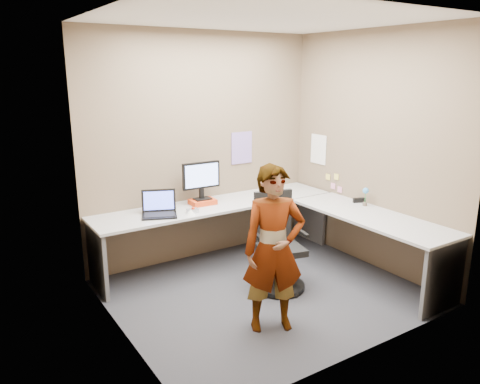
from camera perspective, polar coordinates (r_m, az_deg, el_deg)
ground at (r=5.00m, az=3.04°, el=-12.11°), size 3.00×3.00×0.00m
wall_back at (r=5.64m, az=-4.56°, el=5.43°), size 3.00×0.00×3.00m
wall_right at (r=5.56m, az=15.92°, el=4.78°), size 0.00×2.70×2.70m
wall_left at (r=3.88m, az=-14.94°, el=0.76°), size 0.00×2.70×2.70m
ceiling at (r=4.49m, az=3.53°, el=20.39°), size 3.00×3.00×0.00m
desk at (r=5.30m, az=4.52°, el=-3.65°), size 2.98×2.58×0.73m
paper_ream at (r=5.47m, az=-4.59°, el=-1.20°), size 0.30×0.22×0.06m
monitor at (r=5.42m, az=-4.73°, el=1.78°), size 0.46×0.14×0.44m
laptop at (r=5.13m, az=-9.83°, el=-2.03°), size 0.45×0.42×0.26m
trackball_mouse at (r=5.16m, az=-5.78°, el=-2.26°), size 0.12×0.08×0.07m
origami at (r=5.09m, az=-6.04°, el=-2.45°), size 0.10×0.10×0.06m
stapler at (r=5.71m, az=14.34°, el=-0.97°), size 0.15×0.09×0.05m
flower at (r=5.55m, az=15.05°, el=-0.21°), size 0.07×0.07×0.22m
calendar_purple at (r=5.91m, az=0.22°, el=5.41°), size 0.30×0.01×0.40m
calendar_white at (r=6.19m, az=9.55°, el=5.15°), size 0.01×0.28×0.38m
sticky_note_a at (r=6.00m, az=11.67°, el=1.83°), size 0.01×0.07×0.07m
sticky_note_b at (r=6.06m, az=11.28°, el=0.72°), size 0.01×0.07×0.07m
sticky_note_c at (r=5.98m, az=12.06°, el=0.30°), size 0.01×0.07×0.07m
sticky_note_d at (r=6.11m, az=10.68°, el=1.82°), size 0.01×0.07×0.07m
office_chair at (r=4.97m, az=4.63°, el=-7.09°), size 0.57×0.54×1.01m
person at (r=4.09m, az=4.12°, el=-6.97°), size 0.64×0.54×1.49m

